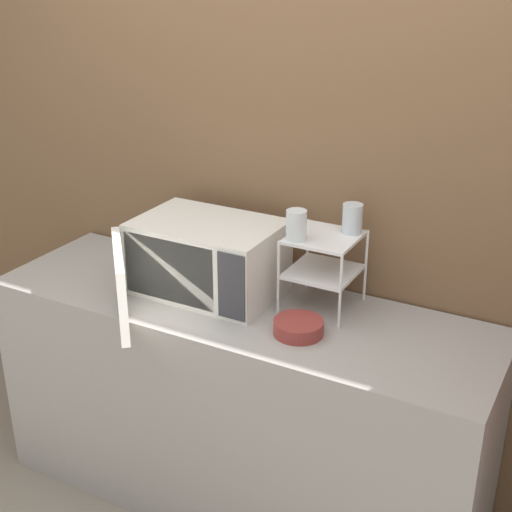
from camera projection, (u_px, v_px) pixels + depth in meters
wall_back at (281, 182)px, 2.81m from camera, size 8.00×0.06×2.60m
counter at (239, 406)px, 2.86m from camera, size 1.96×0.61×0.91m
microwave at (203, 258)px, 2.72m from camera, size 0.57×0.71×0.28m
dish_rack at (323, 256)px, 2.59m from camera, size 0.25×0.26×0.28m
glass_front_left at (296, 225)px, 2.50m from camera, size 0.07×0.07×0.11m
glass_back_right at (352, 219)px, 2.56m from camera, size 0.07×0.07×0.11m
bowl at (299, 327)px, 2.47m from camera, size 0.18×0.18×0.05m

